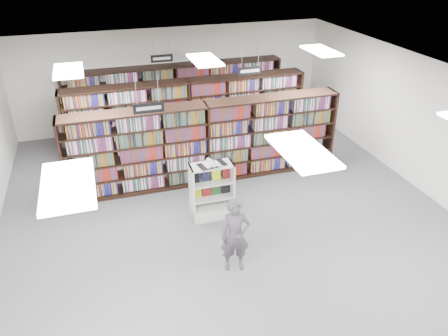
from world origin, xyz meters
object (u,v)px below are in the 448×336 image
object	(u,v)px
bookshelf_row_near	(206,143)
endcap_display	(212,198)
open_book	(212,164)
shopper	(235,236)

from	to	relation	value
bookshelf_row_near	endcap_display	size ratio (longest dim) A/B	5.25
open_book	bookshelf_row_near	bearing A→B (deg)	67.79
bookshelf_row_near	open_book	size ratio (longest dim) A/B	10.73
bookshelf_row_near	shopper	xyz separation A→B (m)	(-0.41, -3.51, -0.29)
bookshelf_row_near	shopper	world-z (taller)	bookshelf_row_near
endcap_display	shopper	world-z (taller)	shopper
open_book	shopper	bearing A→B (deg)	-102.97
bookshelf_row_near	open_book	distance (m)	1.76
endcap_display	shopper	bearing A→B (deg)	-91.38
endcap_display	bookshelf_row_near	bearing A→B (deg)	78.88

